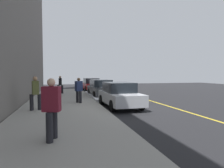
% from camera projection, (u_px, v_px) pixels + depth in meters
% --- Properties ---
extents(ground_plane, '(56.00, 56.00, 0.00)m').
position_uv_depth(ground_plane, '(119.00, 108.00, 11.87)').
color(ground_plane, black).
extents(sidewalk, '(28.00, 4.60, 0.15)m').
position_uv_depth(sidewalk, '(62.00, 109.00, 11.05)').
color(sidewalk, gray).
rests_on(sidewalk, ground).
extents(lane_stripe_centre, '(28.00, 0.14, 0.01)m').
position_uv_depth(lane_stripe_centre, '(166.00, 106.00, 12.65)').
color(lane_stripe_centre, gold).
rests_on(lane_stripe_centre, ground).
extents(snow_bank_curb, '(6.90, 0.56, 0.22)m').
position_uv_depth(snow_bank_curb, '(93.00, 96.00, 17.22)').
color(snow_bank_curb, white).
rests_on(snow_bank_curb, ground).
extents(parked_car_red, '(4.17, 2.01, 1.51)m').
position_uv_depth(parked_car_red, '(91.00, 84.00, 23.67)').
color(parked_car_red, black).
rests_on(parked_car_red, ground).
extents(parked_car_charcoal, '(4.51, 2.00, 1.51)m').
position_uv_depth(parked_car_charcoal, '(101.00, 88.00, 17.44)').
color(parked_car_charcoal, black).
rests_on(parked_car_charcoal, ground).
extents(parked_car_silver, '(4.27, 1.97, 1.51)m').
position_uv_depth(parked_car_silver, '(120.00, 95.00, 12.10)').
color(parked_car_silver, black).
rests_on(parked_car_silver, ground).
extents(pedestrian_burgundy_coat, '(0.57, 0.54, 1.77)m').
position_uv_depth(pedestrian_burgundy_coat, '(52.00, 107.00, 5.57)').
color(pedestrian_burgundy_coat, black).
rests_on(pedestrian_burgundy_coat, sidewalk).
extents(pedestrian_black_coat, '(0.46, 0.56, 1.69)m').
position_uv_depth(pedestrian_black_coat, '(60.00, 84.00, 18.90)').
color(pedestrian_black_coat, black).
rests_on(pedestrian_black_coat, sidewalk).
extents(pedestrian_olive_coat, '(0.53, 0.57, 1.76)m').
position_uv_depth(pedestrian_olive_coat, '(35.00, 92.00, 10.24)').
color(pedestrian_olive_coat, black).
rests_on(pedestrian_olive_coat, sidewalk).
extents(pedestrian_navy_coat, '(0.50, 0.52, 1.63)m').
position_uv_depth(pedestrian_navy_coat, '(79.00, 89.00, 12.86)').
color(pedestrian_navy_coat, black).
rests_on(pedestrian_navy_coat, sidewalk).
extents(rolling_suitcase, '(0.34, 0.22, 0.98)m').
position_uv_depth(rolling_suitcase, '(59.00, 91.00, 18.51)').
color(rolling_suitcase, black).
rests_on(rolling_suitcase, sidewalk).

